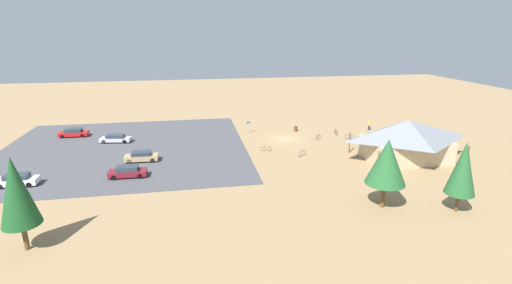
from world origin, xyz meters
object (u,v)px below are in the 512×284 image
pine_mideast (463,168)px  car_maroon_end_stall (128,172)px  bicycle_orange_near_porch (266,149)px  bicycle_black_yard_front (361,138)px  car_white_aisle_side (17,180)px  bicycle_green_yard_center (318,137)px  bike_pavilion (407,138)px  car_silver_near_entry (116,138)px  bicycle_silver_yard_left (350,137)px  visitor_at_bikes (369,125)px  pine_far_west (16,191)px  bicycle_white_mid_cluster (302,154)px  bicycle_blue_lone_west (387,139)px  trash_bin (296,129)px  bicycle_red_lone_east (336,132)px  pine_west (387,162)px  car_red_second_row (74,133)px  lot_sign (249,125)px  car_tan_mid_lot (141,156)px

pine_mideast → car_maroon_end_stall: 37.16m
bicycle_orange_near_porch → bicycle_black_yard_front: bearing=-170.5°
pine_mideast → car_white_aisle_side: bearing=-17.8°
bicycle_green_yard_center → bike_pavilion: bearing=125.9°
pine_mideast → car_silver_near_entry: pine_mideast is taller
bicycle_silver_yard_left → visitor_at_bikes: bearing=-139.6°
pine_far_west → car_maroon_end_stall: pine_far_west is taller
bicycle_white_mid_cluster → bicycle_blue_lone_west: bicycle_blue_lone_west is taller
bicycle_silver_yard_left → pine_mideast: bearing=89.8°
bicycle_orange_near_porch → bicycle_green_yard_center: bearing=-155.3°
trash_bin → pine_far_west: pine_far_west is taller
bicycle_red_lone_east → visitor_at_bikes: bearing=-166.7°
bicycle_silver_yard_left → bicycle_white_mid_cluster: bearing=33.2°
pine_west → bicycle_white_mid_cluster: pine_west is taller
bicycle_orange_near_porch → bicycle_silver_yard_left: bearing=-166.5°
pine_far_west → car_red_second_row: (5.63, -35.47, -4.49)m
lot_sign → bicycle_blue_lone_west: (-21.44, 8.88, -1.03)m
bicycle_silver_yard_left → bicycle_red_lone_east: bearing=-71.3°
bicycle_red_lone_east → bicycle_blue_lone_west: 8.53m
pine_mideast → bike_pavilion: bearing=-102.7°
trash_bin → bicycle_blue_lone_west: trash_bin is taller
car_maroon_end_stall → visitor_at_bikes: size_ratio=2.50×
pine_mideast → bicycle_white_mid_cluster: (10.19, -19.21, -4.24)m
pine_far_west → bicycle_white_mid_cluster: pine_far_west is taller
bicycle_red_lone_east → car_red_second_row: (44.24, -6.48, 0.34)m
bicycle_orange_near_porch → pine_west: bearing=111.6°
bike_pavilion → bicycle_red_lone_east: bike_pavilion is taller
trash_bin → pine_mideast: 33.67m
bicycle_black_yard_front → car_maroon_end_stall: size_ratio=0.35×
car_red_second_row → bicycle_blue_lone_west: bearing=167.0°
pine_west → car_red_second_row: 51.21m
bike_pavilion → car_silver_near_entry: (41.14, -15.86, -2.46)m
trash_bin → pine_far_west: size_ratio=0.11×
trash_bin → pine_mideast: (-7.28, 32.61, 4.15)m
bicycle_red_lone_east → bicycle_green_yard_center: size_ratio=1.30×
car_white_aisle_side → pine_mideast: bearing=162.2°
car_tan_mid_lot → bicycle_blue_lone_west: bearing=-175.3°
bicycle_white_mid_cluster → visitor_at_bikes: 19.94m
bike_pavilion → bicycle_silver_yard_left: bike_pavilion is taller
car_maroon_end_stall → bicycle_red_lone_east: bearing=-156.7°
lot_sign → pine_far_west: 40.60m
bicycle_white_mid_cluster → bicycle_green_yard_center: bicycle_green_yard_center is taller
car_red_second_row → visitor_at_bikes: bearing=174.6°
lot_sign → pine_mideast: bearing=115.6°
car_white_aisle_side → pine_west: bearing=162.3°
bike_pavilion → visitor_at_bikes: (-2.52, -15.78, -2.19)m
bicycle_blue_lone_west → car_white_aisle_side: size_ratio=0.37×
pine_far_west → car_maroon_end_stall: 16.68m
pine_mideast → bicycle_black_yard_front: size_ratio=4.51×
bike_pavilion → pine_west: 16.55m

